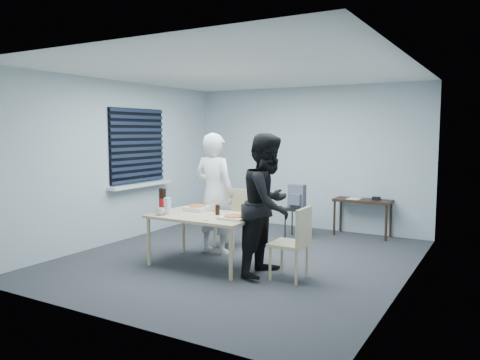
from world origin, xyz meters
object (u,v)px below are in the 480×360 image
Objects in this scene: mug_a at (160,211)px; stool at (297,214)px; chair_far at (232,213)px; mug_b at (214,208)px; person_white at (214,193)px; dining_table at (204,219)px; person_black at (268,205)px; backpack at (297,196)px; soda_bottle at (163,201)px; side_table at (363,204)px; chair_right at (296,238)px.

stool is at bearing 68.86° from mug_a.
chair_far is 8.90× the size of mug_b.
person_white is at bearing -90.56° from chair_far.
person_white reaches higher than mug_a.
person_black is (0.91, 0.07, 0.26)m from dining_table.
backpack is 3.17× the size of mug_a.
chair_far is at bearing 47.76° from person_black.
dining_table is at bearing 111.33° from person_white.
person_white reaches higher than mug_b.
person_white is 5.33× the size of soda_bottle.
side_table reaches higher than stool.
person_white is at bearing -113.62° from stool.
person_white reaches higher than backpack.
mug_a is at bearing -121.21° from side_table.
mug_a is (-0.28, -1.40, 0.22)m from chair_far.
backpack is at bearing 13.29° from person_black.
backpack is 1.17× the size of soda_bottle.
chair_right is (1.31, 0.02, -0.11)m from dining_table.
mug_b is (-1.40, -2.49, 0.17)m from side_table.
soda_bottle is (-1.03, -2.25, 0.44)m from stool.
soda_bottle is at bearing -118.53° from backpack.
person_white is 17.70× the size of mug_b.
side_table is at bearing 56.09° from soda_bottle.
soda_bottle is (-1.51, -0.20, -0.04)m from person_black.
chair_far is at bearing 144.76° from chair_right.
soda_bottle is at bearing 119.77° from mug_a.
dining_table is at bearing -101.41° from stool.
person_white is at bearing 159.28° from chair_right.
person_white is at bearing 111.33° from dining_table.
person_black is 1.53m from soda_bottle.
person_black reaches higher than side_table.
side_table is at bearing 46.55° from chair_far.
chair_far is 1.89m from chair_right.
mug_a is at bearing 104.45° from person_black.
backpack reaches higher than chair_far.
backpack is at bearing 68.76° from mug_a.
chair_far is at bearing -127.15° from backpack.
chair_right is 0.93× the size of side_table.
stool is at bearing 13.22° from person_black.
stool is at bearing 78.59° from dining_table.
mug_b is at bearing -76.63° from chair_far.
chair_far reaches higher than side_table.
person_black is at bearing 155.06° from person_white.
person_white reaches higher than dining_table.
soda_bottle is at bearing -123.91° from side_table.
chair_far is 1.45m from mug_a.
mug_b is at bearing 37.21° from soda_bottle.
chair_far is 0.86m from mug_b.
soda_bottle is (-0.37, -1.24, 0.33)m from chair_far.
dining_table is 14.03× the size of mug_b.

